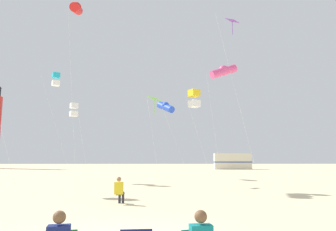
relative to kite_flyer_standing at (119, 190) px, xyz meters
name	(u,v)px	position (x,y,z in m)	size (l,w,h in m)	color
kite_flyer_standing	(119,190)	(0.00, 0.00, 0.00)	(0.41, 0.55, 1.16)	yellow
kite_box_white	(74,110)	(-5.71, 12.97, 5.47)	(1.70, 1.93, 6.66)	silver
kite_box_gold	(194,99)	(3.96, 6.18, 5.20)	(1.83, 1.56, 6.40)	silver
kite_tube_scarlet	(76,9)	(-4.83, 9.34, 12.91)	(1.14, 2.56, 14.23)	silver
kite_diamond_violet	(233,28)	(7.62, 10.33, 11.87)	(2.89, 2.24, 13.39)	silver
kite_diamond_lime	(154,101)	(1.27, 10.04, 5.70)	(1.22, 1.22, 6.74)	silver
kite_box_cyan	(56,79)	(-7.39, 13.02, 8.16)	(2.56, 2.34, 9.36)	silver
kite_tube_rainbow	(223,71)	(7.13, 12.02, 8.73)	(2.67, 2.13, 10.05)	silver
kite_tube_blue	(166,107)	(2.29, 17.85, 6.57)	(3.33, 3.61, 7.89)	silver
rv_van_cream	(232,161)	(14.55, 42.02, 0.78)	(6.58, 2.75, 2.80)	beige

